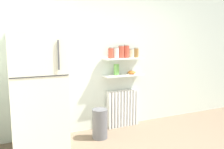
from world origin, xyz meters
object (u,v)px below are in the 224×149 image
object	(u,v)px
storage_jar_0	(111,53)
shelf_bowl	(132,72)
storage_jar_2	(121,52)
radiator	(123,108)
vase	(117,70)
storage_jar_1	(116,53)
trash_bin	(100,124)
storage_jar_4	(131,53)
storage_jar_3	(126,51)
storage_jar_5	(136,53)
refrigerator	(38,91)

from	to	relation	value
storage_jar_0	shelf_bowl	size ratio (longest dim) A/B	1.31
storage_jar_2	shelf_bowl	xyz separation A→B (m)	(0.22, 0.00, -0.39)
radiator	vase	xyz separation A→B (m)	(-0.14, -0.03, 0.74)
storage_jar_0	storage_jar_2	xyz separation A→B (m)	(0.20, 0.00, 0.02)
storage_jar_1	storage_jar_2	distance (m)	0.10
storage_jar_0	trash_bin	xyz separation A→B (m)	(-0.34, -0.30, -1.14)
vase	shelf_bowl	xyz separation A→B (m)	(0.31, 0.00, -0.07)
storage_jar_1	shelf_bowl	bearing A→B (deg)	0.00
storage_jar_0	trash_bin	bearing A→B (deg)	-137.78
storage_jar_2	storage_jar_0	bearing A→B (deg)	180.00
radiator	storage_jar_4	bearing A→B (deg)	-11.06
storage_jar_3	storage_jar_5	size ratio (longest dim) A/B	1.28
storage_jar_1	storage_jar_3	bearing A→B (deg)	0.00
storage_jar_2	vase	world-z (taller)	storage_jar_2
radiator	shelf_bowl	world-z (taller)	shelf_bowl
storage_jar_2	trash_bin	size ratio (longest dim) A/B	0.47
storage_jar_4	refrigerator	bearing A→B (deg)	-172.23
storage_jar_2	trash_bin	distance (m)	1.32
storage_jar_4	storage_jar_5	world-z (taller)	storage_jar_5
storage_jar_0	storage_jar_2	distance (m)	0.21
radiator	storage_jar_2	bearing A→B (deg)	-149.62
storage_jar_5	shelf_bowl	distance (m)	0.38
storage_jar_2	shelf_bowl	distance (m)	0.45
refrigerator	trash_bin	distance (m)	1.13
storage_jar_1	trash_bin	xyz separation A→B (m)	(-0.44, -0.30, -1.14)
storage_jar_4	trash_bin	world-z (taller)	storage_jar_4
storage_jar_0	storage_jar_2	world-z (taller)	storage_jar_2
storage_jar_0	storage_jar_5	bearing A→B (deg)	0.00
refrigerator	storage_jar_3	world-z (taller)	refrigerator
refrigerator	storage_jar_1	xyz separation A→B (m)	(1.38, 0.23, 0.53)
storage_jar_3	storage_jar_5	xyz separation A→B (m)	(0.20, 0.00, -0.03)
storage_jar_0	vase	size ratio (longest dim) A/B	0.98
refrigerator	storage_jar_3	distance (m)	1.69
storage_jar_5	refrigerator	bearing A→B (deg)	-172.67
storage_jar_4	vase	bearing A→B (deg)	180.00
shelf_bowl	trash_bin	bearing A→B (deg)	-158.19
storage_jar_0	storage_jar_5	distance (m)	0.51
storage_jar_0	storage_jar_4	distance (m)	0.41
radiator	shelf_bowl	distance (m)	0.70
storage_jar_1	storage_jar_4	size ratio (longest dim) A/B	1.15
storage_jar_1	storage_jar_4	xyz separation A→B (m)	(0.31, 0.00, -0.01)
storage_jar_2	vase	bearing A→B (deg)	180.00
shelf_bowl	storage_jar_3	bearing A→B (deg)	180.00
radiator	storage_jar_0	xyz separation A→B (m)	(-0.26, -0.03, 1.05)
refrigerator	storage_jar_0	world-z (taller)	refrigerator
storage_jar_4	storage_jar_5	size ratio (longest dim) A/B	0.91
refrigerator	radiator	distance (m)	1.64
vase	storage_jar_2	bearing A→B (deg)	0.00
refrigerator	storage_jar_5	world-z (taller)	refrigerator
storage_jar_0	vase	xyz separation A→B (m)	(0.11, 0.00, -0.30)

